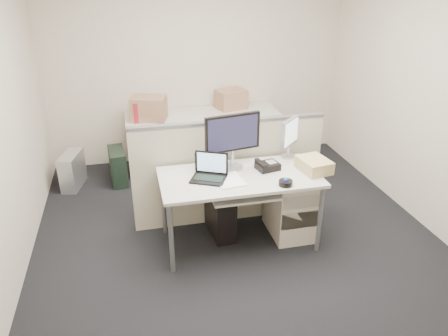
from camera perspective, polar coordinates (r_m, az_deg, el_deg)
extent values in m
cube|color=black|center=(4.46, 1.92, -9.53)|extent=(4.00, 4.50, 0.01)
cube|color=beige|center=(5.99, -3.55, 13.68)|extent=(4.00, 0.02, 2.70)
cube|color=beige|center=(2.00, 19.61, -12.69)|extent=(4.00, 0.02, 2.70)
cube|color=beige|center=(4.77, 26.35, 8.19)|extent=(0.02, 4.50, 2.70)
cube|color=beige|center=(4.09, 2.06, -1.21)|extent=(1.50, 0.75, 0.03)
cylinder|color=slate|center=(3.89, -6.90, -9.13)|extent=(0.04, 0.04, 0.70)
cylinder|color=slate|center=(4.44, -7.89, -4.51)|extent=(0.04, 0.04, 0.70)
cylinder|color=slate|center=(4.23, 12.41, -6.58)|extent=(0.04, 0.04, 0.70)
cylinder|color=slate|center=(4.74, 9.18, -2.61)|extent=(0.04, 0.04, 0.70)
cube|color=beige|center=(3.98, 2.70, -3.55)|extent=(0.62, 0.32, 0.02)
cube|color=beige|center=(4.48, 8.66, -4.70)|extent=(0.40, 0.55, 0.65)
cube|color=#BEB79B|center=(4.55, 0.59, -0.66)|extent=(2.00, 0.06, 1.10)
cube|color=beige|center=(5.96, -2.77, 3.73)|extent=(2.00, 0.60, 0.72)
cube|color=black|center=(4.13, 1.12, 3.43)|extent=(0.58, 0.30, 0.55)
cube|color=#B7B7BC|center=(4.46, 8.51, 3.84)|extent=(0.35, 0.35, 0.40)
cube|color=black|center=(3.96, -2.04, -0.06)|extent=(0.38, 0.35, 0.23)
cylinder|color=black|center=(3.94, 8.05, -1.94)|extent=(0.14, 0.14, 0.05)
cube|color=black|center=(4.22, 5.73, 0.25)|extent=(0.24, 0.21, 0.07)
cube|color=white|center=(3.99, 0.69, -1.60)|extent=(0.27, 0.33, 0.01)
cube|color=yellow|center=(3.92, 2.03, -2.13)|extent=(0.09, 0.09, 0.01)
cylinder|color=black|center=(4.18, -3.34, 0.77)|extent=(0.09, 0.09, 0.16)
ellipsoid|color=#F4E047|center=(4.24, 5.38, 0.19)|extent=(0.17, 0.15, 0.04)
cube|color=black|center=(4.25, 0.77, 0.16)|extent=(0.05, 0.10, 0.01)
cube|color=tan|center=(4.25, 11.67, 0.40)|extent=(0.30, 0.36, 0.12)
cube|color=black|center=(4.00, 1.87, -3.07)|extent=(0.44, 0.20, 0.02)
cube|color=black|center=(4.46, -0.57, -5.83)|extent=(0.24, 0.52, 0.47)
cube|color=black|center=(5.67, -13.69, 0.24)|extent=(0.23, 0.48, 0.43)
cube|color=#B7B7BC|center=(5.71, -19.19, -0.28)|extent=(0.29, 0.50, 0.43)
cube|color=#956A50|center=(5.61, -9.77, 7.60)|extent=(0.49, 0.42, 0.32)
cube|color=#956A50|center=(6.00, 0.93, 8.89)|extent=(0.44, 0.38, 0.27)
cube|color=maroon|center=(5.63, -11.54, 7.30)|extent=(0.11, 0.30, 0.28)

